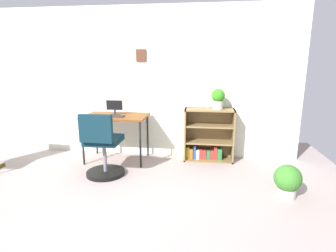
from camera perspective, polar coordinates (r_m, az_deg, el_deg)
name	(u,v)px	position (r m, az deg, el deg)	size (l,w,h in m)	color
ground_plane	(84,223)	(2.88, -17.32, -19.00)	(6.24, 6.24, 0.00)	gray
wall_back	(135,83)	(4.49, -6.88, 8.97)	(5.20, 0.12, 2.36)	silver
desk	(116,119)	(4.23, -10.92, 1.42)	(0.96, 0.60, 0.72)	brown
monitor	(115,107)	(4.25, -11.18, 3.85)	(0.25, 0.15, 0.22)	#262628
keyboard	(113,116)	(4.12, -11.58, 2.08)	(0.35, 0.13, 0.02)	#30282A
office_chair	(103,149)	(3.70, -13.60, -4.75)	(0.52, 0.55, 0.89)	black
bookshelf_low	(208,137)	(4.30, 8.41, -2.35)	(0.75, 0.30, 0.82)	olive
potted_plant_on_shelf	(218,98)	(4.13, 10.50, 5.80)	(0.20, 0.20, 0.31)	#B7B2A8
potted_plant_floor	(288,180)	(3.40, 23.87, -10.39)	(0.30, 0.30, 0.38)	#B7B2A8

